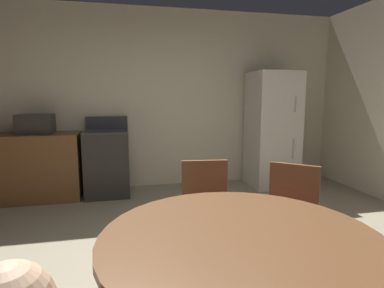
% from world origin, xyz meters
% --- Properties ---
extents(wall_back, '(6.16, 0.12, 2.70)m').
position_xyz_m(wall_back, '(0.00, 2.90, 1.35)').
color(wall_back, beige).
rests_on(wall_back, ground).
extents(kitchen_counter, '(1.71, 0.60, 0.90)m').
position_xyz_m(kitchen_counter, '(-1.93, 2.50, 0.45)').
color(kitchen_counter, brown).
rests_on(kitchen_counter, ground).
extents(oven_range, '(0.60, 0.60, 1.10)m').
position_xyz_m(oven_range, '(-0.72, 2.50, 0.47)').
color(oven_range, '#2D2B28').
rests_on(oven_range, ground).
extents(refrigerator, '(0.68, 0.68, 1.76)m').
position_xyz_m(refrigerator, '(1.77, 2.45, 0.88)').
color(refrigerator, silver).
rests_on(refrigerator, ground).
extents(microwave, '(0.44, 0.32, 0.26)m').
position_xyz_m(microwave, '(-1.62, 2.50, 1.03)').
color(microwave, '#2D2B28').
rests_on(microwave, kitchen_counter).
extents(dining_table, '(1.30, 1.30, 0.76)m').
position_xyz_m(dining_table, '(0.04, -0.71, 0.61)').
color(dining_table, brown).
rests_on(dining_table, ground).
extents(chair_northeast, '(0.56, 0.56, 0.87)m').
position_xyz_m(chair_northeast, '(0.74, 0.08, 0.50)').
color(chair_northeast, brown).
rests_on(chair_northeast, ground).
extents(chair_north, '(0.44, 0.44, 0.87)m').
position_xyz_m(chair_north, '(0.16, 0.34, 0.50)').
color(chair_north, brown).
rests_on(chair_north, ground).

